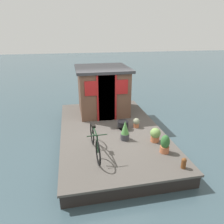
% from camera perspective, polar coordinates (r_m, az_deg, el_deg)
% --- Properties ---
extents(ground_plane, '(60.00, 60.00, 0.00)m').
position_cam_1_polar(ground_plane, '(7.32, -0.31, -7.63)').
color(ground_plane, '#384C54').
extents(houseboat_deck, '(5.63, 3.34, 0.42)m').
position_cam_1_polar(houseboat_deck, '(7.21, -0.32, -6.16)').
color(houseboat_deck, '#4C4742').
rests_on(houseboat_deck, ground_plane).
extents(houseboat_cabin, '(2.08, 2.05, 1.82)m').
position_cam_1_polar(houseboat_cabin, '(8.37, -2.60, 6.09)').
color(houseboat_cabin, brown).
rests_on(houseboat_cabin, houseboat_deck).
extents(bicycle, '(1.70, 0.50, 0.78)m').
position_cam_1_polar(bicycle, '(5.67, -4.74, -7.93)').
color(bicycle, black).
rests_on(bicycle, houseboat_deck).
extents(potted_plant_mint, '(0.23, 0.23, 0.33)m').
position_cam_1_polar(potted_plant_mint, '(7.22, 6.67, -2.91)').
color(potted_plant_mint, '#B2603D').
rests_on(potted_plant_mint, houseboat_deck).
extents(potted_plant_basil, '(0.25, 0.25, 0.52)m').
position_cam_1_polar(potted_plant_basil, '(5.90, 14.31, -8.59)').
color(potted_plant_basil, '#B2603D').
rests_on(potted_plant_basil, houseboat_deck).
extents(potted_plant_geranium, '(0.31, 0.31, 0.43)m').
position_cam_1_polar(potted_plant_geranium, '(6.40, 11.77, -6.10)').
color(potted_plant_geranium, '#B2603D').
rests_on(potted_plant_geranium, houseboat_deck).
extents(potted_plant_succulent, '(0.27, 0.27, 0.62)m').
position_cam_1_polar(potted_plant_succulent, '(6.35, 3.58, -5.16)').
color(potted_plant_succulent, '#38383D').
rests_on(potted_plant_succulent, houseboat_deck).
extents(charcoal_grill, '(0.37, 0.37, 0.28)m').
position_cam_1_polar(charcoal_grill, '(7.07, 3.00, -3.29)').
color(charcoal_grill, black).
rests_on(charcoal_grill, houseboat_deck).
extents(mooring_bollard, '(0.12, 0.12, 0.28)m').
position_cam_1_polar(mooring_bollard, '(5.47, 19.08, -12.99)').
color(mooring_bollard, brown).
rests_on(mooring_bollard, houseboat_deck).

